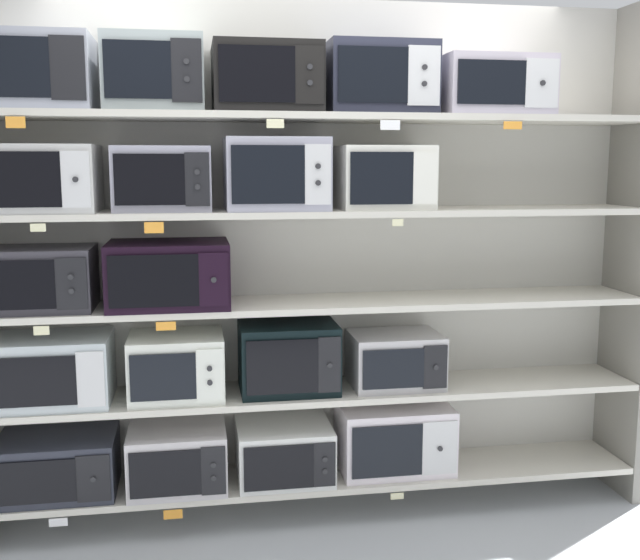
{
  "coord_description": "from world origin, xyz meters",
  "views": [
    {
      "loc": [
        -0.59,
        -3.5,
        1.72
      ],
      "look_at": [
        0.0,
        0.0,
        1.17
      ],
      "focal_mm": 42.31,
      "sensor_mm": 36.0,
      "label": 1
    }
  ],
  "objects_px": {
    "microwave_6": "(288,357)",
    "microwave_13": "(383,177)",
    "microwave_15": "(154,74)",
    "microwave_17": "(379,79)",
    "microwave_10": "(38,179)",
    "microwave_14": "(32,73)",
    "microwave_4": "(51,370)",
    "microwave_5": "(177,366)",
    "microwave_9": "(169,274)",
    "microwave_7": "(395,360)",
    "microwave_12": "(275,174)",
    "microwave_16": "(266,79)",
    "microwave_8": "(40,279)",
    "microwave_3": "(394,437)",
    "microwave_2": "(284,451)",
    "microwave_18": "(490,87)",
    "microwave_0": "(57,465)",
    "microwave_1": "(178,456)",
    "microwave_11": "(163,179)"
  },
  "relations": [
    {
      "from": "microwave_3",
      "to": "microwave_0",
      "type": "bearing_deg",
      "value": 180.0
    },
    {
      "from": "microwave_3",
      "to": "microwave_2",
      "type": "bearing_deg",
      "value": -179.98
    },
    {
      "from": "microwave_2",
      "to": "microwave_10",
      "type": "relative_size",
      "value": 0.89
    },
    {
      "from": "microwave_13",
      "to": "microwave_18",
      "type": "relative_size",
      "value": 0.84
    },
    {
      "from": "microwave_7",
      "to": "microwave_8",
      "type": "height_order",
      "value": "microwave_8"
    },
    {
      "from": "microwave_10",
      "to": "microwave_11",
      "type": "height_order",
      "value": "microwave_10"
    },
    {
      "from": "microwave_14",
      "to": "microwave_15",
      "type": "xyz_separation_m",
      "value": [
        0.51,
        0.0,
        0.0
      ]
    },
    {
      "from": "microwave_0",
      "to": "microwave_2",
      "type": "height_order",
      "value": "microwave_0"
    },
    {
      "from": "microwave_1",
      "to": "microwave_12",
      "type": "bearing_deg",
      "value": -0.01
    },
    {
      "from": "microwave_6",
      "to": "microwave_15",
      "type": "xyz_separation_m",
      "value": [
        -0.59,
        0.0,
        1.31
      ]
    },
    {
      "from": "microwave_12",
      "to": "microwave_18",
      "type": "xyz_separation_m",
      "value": [
        1.03,
        0.0,
        0.41
      ]
    },
    {
      "from": "microwave_2",
      "to": "microwave_4",
      "type": "bearing_deg",
      "value": 179.98
    },
    {
      "from": "microwave_0",
      "to": "microwave_1",
      "type": "relative_size",
      "value": 1.18
    },
    {
      "from": "microwave_13",
      "to": "microwave_18",
      "type": "bearing_deg",
      "value": 0.03
    },
    {
      "from": "microwave_5",
      "to": "microwave_10",
      "type": "relative_size",
      "value": 0.85
    },
    {
      "from": "microwave_8",
      "to": "microwave_16",
      "type": "relative_size",
      "value": 0.99
    },
    {
      "from": "microwave_3",
      "to": "microwave_6",
      "type": "bearing_deg",
      "value": -179.99
    },
    {
      "from": "microwave_2",
      "to": "microwave_5",
      "type": "bearing_deg",
      "value": 179.96
    },
    {
      "from": "microwave_6",
      "to": "microwave_13",
      "type": "xyz_separation_m",
      "value": [
        0.46,
        -0.0,
        0.86
      ]
    },
    {
      "from": "microwave_6",
      "to": "microwave_11",
      "type": "height_order",
      "value": "microwave_11"
    },
    {
      "from": "microwave_11",
      "to": "microwave_7",
      "type": "bearing_deg",
      "value": 0.01
    },
    {
      "from": "microwave_6",
      "to": "microwave_16",
      "type": "height_order",
      "value": "microwave_16"
    },
    {
      "from": "microwave_15",
      "to": "microwave_5",
      "type": "bearing_deg",
      "value": 0.02
    },
    {
      "from": "microwave_8",
      "to": "microwave_15",
      "type": "distance_m",
      "value": 1.04
    },
    {
      "from": "microwave_0",
      "to": "microwave_13",
      "type": "bearing_deg",
      "value": -0.01
    },
    {
      "from": "microwave_9",
      "to": "microwave_7",
      "type": "bearing_deg",
      "value": 0.01
    },
    {
      "from": "microwave_11",
      "to": "microwave_18",
      "type": "xyz_separation_m",
      "value": [
        1.54,
        0.0,
        0.43
      ]
    },
    {
      "from": "microwave_9",
      "to": "microwave_18",
      "type": "distance_m",
      "value": 1.75
    },
    {
      "from": "microwave_6",
      "to": "microwave_17",
      "type": "bearing_deg",
      "value": 0.02
    },
    {
      "from": "microwave_9",
      "to": "microwave_16",
      "type": "relative_size",
      "value": 1.14
    },
    {
      "from": "microwave_10",
      "to": "microwave_14",
      "type": "distance_m",
      "value": 0.45
    },
    {
      "from": "microwave_9",
      "to": "microwave_12",
      "type": "bearing_deg",
      "value": 0.0
    },
    {
      "from": "microwave_2",
      "to": "microwave_14",
      "type": "xyz_separation_m",
      "value": [
        -1.08,
        0.0,
        1.78
      ]
    },
    {
      "from": "microwave_13",
      "to": "microwave_17",
      "type": "xyz_separation_m",
      "value": [
        -0.02,
        0.0,
        0.45
      ]
    },
    {
      "from": "microwave_0",
      "to": "microwave_17",
      "type": "distance_m",
      "value": 2.34
    },
    {
      "from": "microwave_13",
      "to": "microwave_18",
      "type": "xyz_separation_m",
      "value": [
        0.52,
        0.0,
        0.43
      ]
    },
    {
      "from": "microwave_4",
      "to": "microwave_7",
      "type": "distance_m",
      "value": 1.62
    },
    {
      "from": "microwave_5",
      "to": "microwave_16",
      "type": "relative_size",
      "value": 0.91
    },
    {
      "from": "microwave_1",
      "to": "microwave_12",
      "type": "xyz_separation_m",
      "value": [
        0.48,
        -0.0,
        1.33
      ]
    },
    {
      "from": "microwave_4",
      "to": "microwave_12",
      "type": "height_order",
      "value": "microwave_12"
    },
    {
      "from": "microwave_8",
      "to": "microwave_9",
      "type": "relative_size",
      "value": 0.87
    },
    {
      "from": "microwave_10",
      "to": "microwave_14",
      "type": "relative_size",
      "value": 1.0
    },
    {
      "from": "microwave_14",
      "to": "microwave_10",
      "type": "bearing_deg",
      "value": -164.16
    },
    {
      "from": "microwave_4",
      "to": "microwave_18",
      "type": "xyz_separation_m",
      "value": [
        2.07,
        -0.0,
        1.29
      ]
    },
    {
      "from": "microwave_15",
      "to": "microwave_17",
      "type": "height_order",
      "value": "microwave_15"
    },
    {
      "from": "microwave_8",
      "to": "microwave_12",
      "type": "xyz_separation_m",
      "value": [
        1.07,
        -0.0,
        0.46
      ]
    },
    {
      "from": "microwave_10",
      "to": "microwave_18",
      "type": "height_order",
      "value": "microwave_18"
    },
    {
      "from": "microwave_4",
      "to": "microwave_5",
      "type": "xyz_separation_m",
      "value": [
        0.56,
        -0.0,
        -0.01
      ]
    },
    {
      "from": "microwave_6",
      "to": "microwave_12",
      "type": "height_order",
      "value": "microwave_12"
    },
    {
      "from": "microwave_8",
      "to": "microwave_11",
      "type": "distance_m",
      "value": 0.71
    }
  ]
}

